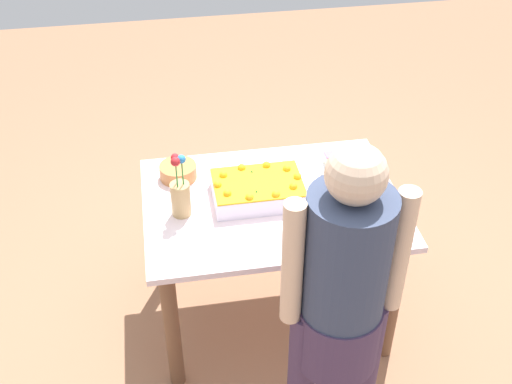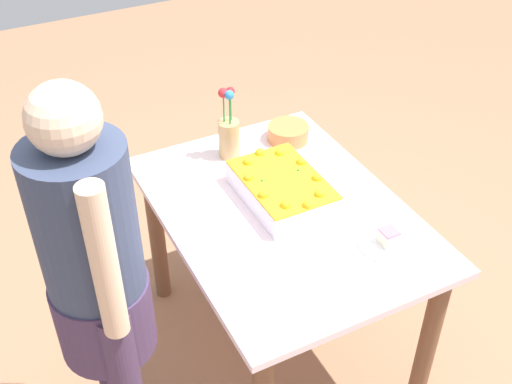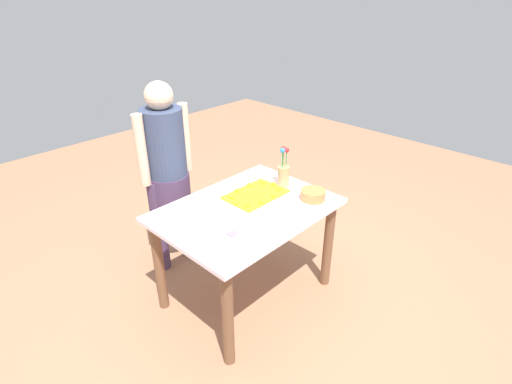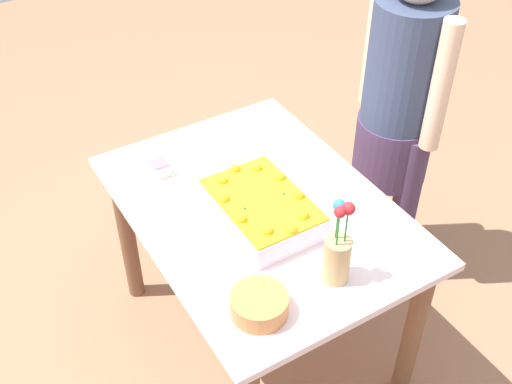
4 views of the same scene
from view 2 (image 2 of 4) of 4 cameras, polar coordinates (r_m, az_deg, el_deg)
ground_plane at (r=2.89m, az=2.03°, el=-13.08°), size 8.00×8.00×0.00m
dining_table at (r=2.45m, az=2.34°, el=-3.99°), size 1.16×0.84×0.74m
sheet_cake at (r=2.38m, az=2.33°, el=0.37°), size 0.41×0.28×0.12m
serving_plate_with_slice at (r=2.25m, az=11.63°, el=-4.32°), size 0.21×0.21×0.06m
cake_knife at (r=2.09m, az=5.86°, el=-8.07°), size 0.09×0.19×0.00m
flower_vase at (r=2.59m, az=-2.43°, el=5.22°), size 0.09×0.09×0.31m
fruit_bowl at (r=2.73m, az=2.88°, el=5.28°), size 0.17×0.17×0.07m
person_standing at (r=2.03m, az=-14.07°, el=-6.78°), size 0.45×0.31×1.49m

